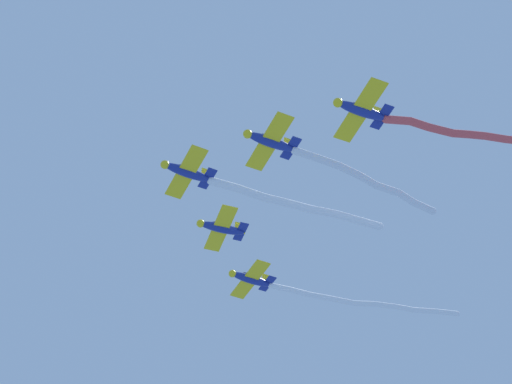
{
  "coord_description": "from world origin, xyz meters",
  "views": [
    {
      "loc": [
        -22.97,
        -48.49,
        1.59
      ],
      "look_at": [
        7.01,
        -2.78,
        56.31
      ],
      "focal_mm": 49.21,
      "sensor_mm": 36.0,
      "label": 1
    }
  ],
  "objects_px": {
    "airplane_right_wing": "(221,228)",
    "airplane_lead": "(187,172)",
    "airplane_slot": "(360,110)",
    "airplane_left_wing": "(270,141)",
    "airplane_trail": "(250,279)"
  },
  "relations": [
    {
      "from": "airplane_right_wing",
      "to": "airplane_lead",
      "type": "bearing_deg",
      "value": 51.81
    },
    {
      "from": "airplane_right_wing",
      "to": "airplane_slot",
      "type": "distance_m",
      "value": 22.99
    },
    {
      "from": "airplane_lead",
      "to": "airplane_right_wing",
      "type": "height_order",
      "value": "airplane_right_wing"
    },
    {
      "from": "airplane_slot",
      "to": "airplane_trail",
      "type": "bearing_deg",
      "value": -90.19
    },
    {
      "from": "airplane_left_wing",
      "to": "airplane_trail",
      "type": "xyz_separation_m",
      "value": [
        10.76,
        20.29,
        0.0
      ]
    },
    {
      "from": "airplane_slot",
      "to": "airplane_right_wing",
      "type": "bearing_deg",
      "value": -73.5
    },
    {
      "from": "airplane_left_wing",
      "to": "airplane_trail",
      "type": "bearing_deg",
      "value": -108.9
    },
    {
      "from": "airplane_lead",
      "to": "airplane_left_wing",
      "type": "distance_m",
      "value": 9.86
    },
    {
      "from": "airplane_lead",
      "to": "airplane_right_wing",
      "type": "relative_size",
      "value": 1.0
    },
    {
      "from": "airplane_right_wing",
      "to": "airplane_slot",
      "type": "xyz_separation_m",
      "value": [
        2.18,
        -22.88,
        -0.6
      ]
    },
    {
      "from": "airplane_right_wing",
      "to": "airplane_trail",
      "type": "xyz_separation_m",
      "value": [
        7.9,
        5.89,
        -0.3
      ]
    },
    {
      "from": "airplane_left_wing",
      "to": "airplane_right_wing",
      "type": "bearing_deg",
      "value": -92.19
    },
    {
      "from": "airplane_left_wing",
      "to": "airplane_right_wing",
      "type": "xyz_separation_m",
      "value": [
        2.86,
        14.4,
        0.3
      ]
    },
    {
      "from": "airplane_left_wing",
      "to": "airplane_slot",
      "type": "height_order",
      "value": "airplane_left_wing"
    },
    {
      "from": "airplane_right_wing",
      "to": "airplane_trail",
      "type": "distance_m",
      "value": 9.86
    }
  ]
}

